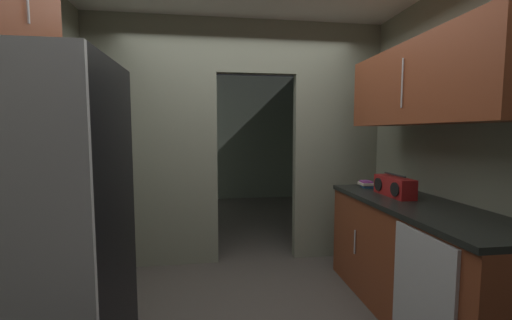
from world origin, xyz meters
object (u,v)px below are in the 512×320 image
object	(u,v)px
refrigerator	(43,236)
dishwasher	(421,301)
boombox	(394,186)
book_stack	(366,184)

from	to	relation	value
refrigerator	dishwasher	world-z (taller)	refrigerator
refrigerator	boombox	bearing A→B (deg)	17.20
book_stack	dishwasher	bearing A→B (deg)	-101.89
dishwasher	boombox	bearing A→B (deg)	70.27
dishwasher	book_stack	world-z (taller)	book_stack
refrigerator	dishwasher	size ratio (longest dim) A/B	2.15
dishwasher	boombox	size ratio (longest dim) A/B	1.96
dishwasher	boombox	xyz separation A→B (m)	(0.29, 0.82, 0.58)
dishwasher	refrigerator	bearing A→B (deg)	178.57
refrigerator	boombox	distance (m)	2.57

